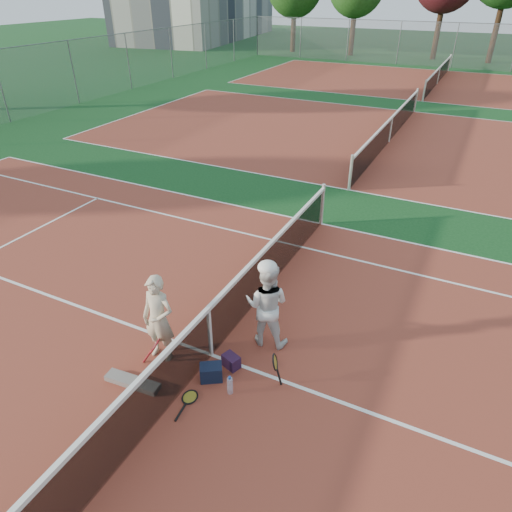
{
  "coord_description": "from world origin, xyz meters",
  "views": [
    {
      "loc": [
        3.25,
        -4.81,
        5.41
      ],
      "look_at": [
        0.0,
        1.69,
        1.05
      ],
      "focal_mm": 32.0,
      "sensor_mm": 36.0,
      "label": 1
    }
  ],
  "objects_px": {
    "sports_bag_purple": "(231,361)",
    "racket_black_held": "(275,370)",
    "player_a": "(159,319)",
    "player_b": "(267,305)",
    "sports_bag_navy": "(211,372)",
    "racket_spare": "(190,397)",
    "net_main": "(210,332)",
    "racket_red": "(156,352)",
    "water_bottle": "(230,386)"
  },
  "relations": [
    {
      "from": "player_a",
      "to": "water_bottle",
      "type": "relative_size",
      "value": 5.22
    },
    {
      "from": "player_a",
      "to": "sports_bag_navy",
      "type": "relative_size",
      "value": 4.51
    },
    {
      "from": "water_bottle",
      "to": "racket_red",
      "type": "bearing_deg",
      "value": -179.99
    },
    {
      "from": "sports_bag_navy",
      "to": "racket_spare",
      "type": "bearing_deg",
      "value": -100.8
    },
    {
      "from": "racket_black_held",
      "to": "sports_bag_navy",
      "type": "bearing_deg",
      "value": 2.64
    },
    {
      "from": "player_a",
      "to": "racket_spare",
      "type": "height_order",
      "value": "player_a"
    },
    {
      "from": "racket_black_held",
      "to": "sports_bag_navy",
      "type": "distance_m",
      "value": 1.02
    },
    {
      "from": "sports_bag_navy",
      "to": "player_b",
      "type": "bearing_deg",
      "value": 72.09
    },
    {
      "from": "sports_bag_navy",
      "to": "sports_bag_purple",
      "type": "xyz_separation_m",
      "value": [
        0.15,
        0.38,
        -0.02
      ]
    },
    {
      "from": "net_main",
      "to": "racket_spare",
      "type": "xyz_separation_m",
      "value": [
        0.19,
        -0.94,
        -0.49
      ]
    },
    {
      "from": "racket_spare",
      "to": "water_bottle",
      "type": "relative_size",
      "value": 2.0
    },
    {
      "from": "racket_red",
      "to": "water_bottle",
      "type": "height_order",
      "value": "racket_red"
    },
    {
      "from": "net_main",
      "to": "sports_bag_purple",
      "type": "distance_m",
      "value": 0.59
    },
    {
      "from": "player_b",
      "to": "sports_bag_purple",
      "type": "height_order",
      "value": "player_b"
    },
    {
      "from": "player_a",
      "to": "sports_bag_navy",
      "type": "distance_m",
      "value": 1.2
    },
    {
      "from": "sports_bag_navy",
      "to": "water_bottle",
      "type": "xyz_separation_m",
      "value": [
        0.41,
        -0.12,
        0.01
      ]
    },
    {
      "from": "racket_spare",
      "to": "sports_bag_navy",
      "type": "bearing_deg",
      "value": -17.77
    },
    {
      "from": "player_a",
      "to": "player_b",
      "type": "xyz_separation_m",
      "value": [
        1.39,
        1.12,
        0.0
      ]
    },
    {
      "from": "player_a",
      "to": "water_bottle",
      "type": "distance_m",
      "value": 1.56
    },
    {
      "from": "net_main",
      "to": "water_bottle",
      "type": "distance_m",
      "value": 0.97
    },
    {
      "from": "racket_black_held",
      "to": "sports_bag_purple",
      "type": "distance_m",
      "value": 0.81
    },
    {
      "from": "sports_bag_purple",
      "to": "racket_black_held",
      "type": "bearing_deg",
      "value": -2.06
    },
    {
      "from": "racket_spare",
      "to": "sports_bag_navy",
      "type": "relative_size",
      "value": 1.73
    },
    {
      "from": "racket_black_held",
      "to": "sports_bag_purple",
      "type": "height_order",
      "value": "racket_black_held"
    },
    {
      "from": "net_main",
      "to": "sports_bag_navy",
      "type": "relative_size",
      "value": 31.6
    },
    {
      "from": "player_a",
      "to": "sports_bag_purple",
      "type": "bearing_deg",
      "value": 12.68
    },
    {
      "from": "player_a",
      "to": "racket_black_held",
      "type": "height_order",
      "value": "player_a"
    },
    {
      "from": "racket_red",
      "to": "player_b",
      "type": "bearing_deg",
      "value": 28.91
    },
    {
      "from": "racket_black_held",
      "to": "sports_bag_navy",
      "type": "xyz_separation_m",
      "value": [
        -0.94,
        -0.35,
        -0.16
      ]
    },
    {
      "from": "racket_spare",
      "to": "player_a",
      "type": "bearing_deg",
      "value": 50.81
    },
    {
      "from": "net_main",
      "to": "racket_spare",
      "type": "bearing_deg",
      "value": -78.52
    },
    {
      "from": "net_main",
      "to": "racket_red",
      "type": "bearing_deg",
      "value": -139.57
    },
    {
      "from": "net_main",
      "to": "player_a",
      "type": "height_order",
      "value": "player_a"
    },
    {
      "from": "water_bottle",
      "to": "player_a",
      "type": "bearing_deg",
      "value": 171.41
    },
    {
      "from": "racket_spare",
      "to": "sports_bag_purple",
      "type": "height_order",
      "value": "sports_bag_purple"
    },
    {
      "from": "player_a",
      "to": "racket_black_held",
      "type": "distance_m",
      "value": 2.02
    },
    {
      "from": "racket_spare",
      "to": "player_b",
      "type": "bearing_deg",
      "value": -22.91
    },
    {
      "from": "net_main",
      "to": "racket_red",
      "type": "height_order",
      "value": "net_main"
    },
    {
      "from": "player_a",
      "to": "sports_bag_purple",
      "type": "xyz_separation_m",
      "value": [
        1.15,
        0.28,
        -0.67
      ]
    },
    {
      "from": "player_b",
      "to": "sports_bag_navy",
      "type": "relative_size",
      "value": 4.51
    },
    {
      "from": "player_b",
      "to": "net_main",
      "type": "bearing_deg",
      "value": 38.11
    },
    {
      "from": "player_b",
      "to": "water_bottle",
      "type": "xyz_separation_m",
      "value": [
        0.02,
        -1.33,
        -0.63
      ]
    },
    {
      "from": "racket_black_held",
      "to": "sports_bag_navy",
      "type": "height_order",
      "value": "racket_black_held"
    },
    {
      "from": "racket_red",
      "to": "racket_spare",
      "type": "relative_size",
      "value": 0.87
    },
    {
      "from": "racket_red",
      "to": "net_main",
      "type": "bearing_deg",
      "value": 24.82
    },
    {
      "from": "sports_bag_purple",
      "to": "water_bottle",
      "type": "distance_m",
      "value": 0.56
    },
    {
      "from": "sports_bag_navy",
      "to": "water_bottle",
      "type": "relative_size",
      "value": 1.16
    },
    {
      "from": "player_b",
      "to": "racket_spare",
      "type": "relative_size",
      "value": 2.61
    },
    {
      "from": "net_main",
      "to": "racket_black_held",
      "type": "bearing_deg",
      "value": -5.12
    },
    {
      "from": "racket_red",
      "to": "sports_bag_purple",
      "type": "xyz_separation_m",
      "value": [
        1.11,
        0.5,
        -0.15
      ]
    }
  ]
}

